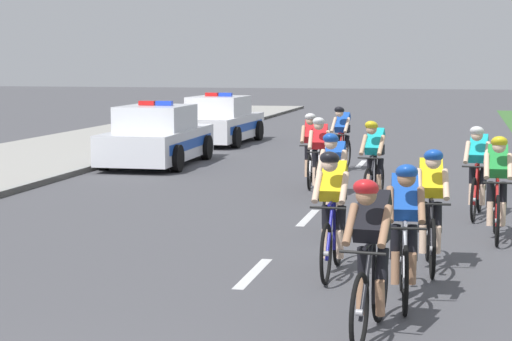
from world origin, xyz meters
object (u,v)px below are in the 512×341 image
(cyclist_lead, at_px, (371,254))
(cyclist_second, at_px, (405,231))
(police_car_nearest, at_px, (157,137))
(police_car_second, at_px, (220,122))
(cyclist_sixth, at_px, (497,186))
(cyclist_fifth, at_px, (333,181))
(cyclist_eleventh, at_px, (311,149))
(cyclist_third, at_px, (332,211))
(cyclist_seventh, at_px, (477,170))
(cyclist_ninth, at_px, (319,155))
(cyclist_eighth, at_px, (374,161))
(cyclist_twelfth, at_px, (342,138))
(cyclist_fourth, at_px, (431,207))

(cyclist_lead, bearing_deg, cyclist_second, 79.48)
(police_car_nearest, distance_m, police_car_second, 5.94)
(cyclist_second, height_order, cyclist_sixth, same)
(cyclist_lead, height_order, cyclist_fifth, same)
(cyclist_eleventh, distance_m, police_car_second, 10.01)
(police_car_second, bearing_deg, cyclist_lead, -70.82)
(cyclist_second, bearing_deg, police_car_nearest, 120.20)
(cyclist_third, distance_m, cyclist_sixth, 3.33)
(cyclist_fifth, bearing_deg, cyclist_seventh, 42.03)
(police_car_nearest, bearing_deg, cyclist_lead, -63.10)
(cyclist_ninth, bearing_deg, cyclist_lead, -78.08)
(cyclist_eighth, height_order, police_car_second, police_car_second)
(cyclist_eleventh, bearing_deg, cyclist_eighth, -54.32)
(cyclist_second, distance_m, cyclist_eleventh, 8.97)
(cyclist_lead, bearing_deg, police_car_nearest, 116.90)
(cyclist_seventh, distance_m, cyclist_twelfth, 6.52)
(cyclist_sixth, distance_m, cyclist_eleventh, 6.00)
(cyclist_lead, distance_m, cyclist_ninth, 8.83)
(cyclist_second, bearing_deg, cyclist_third, 129.96)
(cyclist_ninth, bearing_deg, cyclist_twelfth, 91.47)
(cyclist_lead, bearing_deg, cyclist_seventh, 81.18)
(cyclist_fourth, xyz_separation_m, police_car_second, (-7.03, 15.98, -0.11))
(cyclist_seventh, bearing_deg, cyclist_sixth, -82.58)
(cyclist_second, bearing_deg, police_car_second, 111.11)
(cyclist_lead, distance_m, cyclist_second, 1.28)
(cyclist_third, bearing_deg, cyclist_twelfth, 96.82)
(cyclist_lead, height_order, cyclist_second, same)
(cyclist_third, relative_size, cyclist_sixth, 1.00)
(cyclist_twelfth, distance_m, police_car_second, 7.74)
(cyclist_twelfth, bearing_deg, cyclist_eleventh, -95.33)
(cyclist_seventh, bearing_deg, cyclist_ninth, 149.25)
(police_car_nearest, height_order, police_car_second, same)
(cyclist_seventh, height_order, cyclist_twelfth, same)
(cyclist_eighth, bearing_deg, cyclist_seventh, -27.42)
(cyclist_third, distance_m, cyclist_eighth, 5.48)
(cyclist_lead, bearing_deg, cyclist_sixth, 75.28)
(cyclist_seventh, bearing_deg, cyclist_lead, -98.82)
(cyclist_ninth, bearing_deg, cyclist_eleventh, 106.22)
(cyclist_third, xyz_separation_m, cyclist_seventh, (1.76, 4.55, 0.00))
(cyclist_lead, height_order, cyclist_ninth, same)
(cyclist_third, xyz_separation_m, cyclist_twelfth, (-1.24, 10.34, 0.00))
(cyclist_eighth, xyz_separation_m, police_car_second, (-5.86, 11.05, -0.11))
(cyclist_lead, bearing_deg, cyclist_fourth, 81.13)
(police_car_nearest, relative_size, police_car_second, 1.00)
(cyclist_sixth, bearing_deg, cyclist_eighth, 125.80)
(cyclist_seventh, distance_m, cyclist_ninth, 3.37)
(cyclist_third, distance_m, police_car_second, 17.54)
(cyclist_second, xyz_separation_m, cyclist_twelfth, (-2.16, 11.44, 0.00))
(cyclist_fifth, bearing_deg, cyclist_twelfth, 96.52)
(cyclist_fifth, relative_size, cyclist_eleventh, 1.00)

